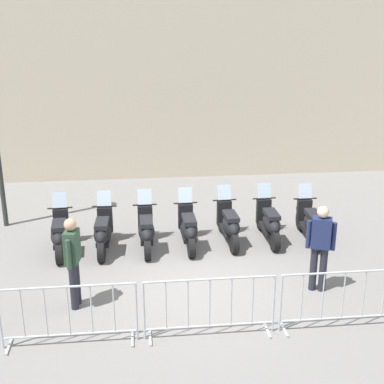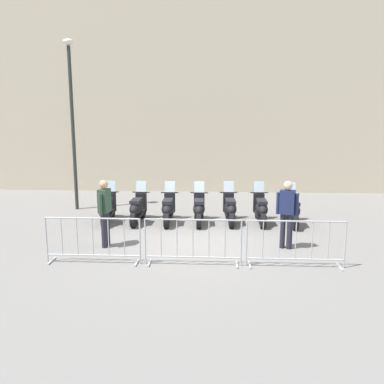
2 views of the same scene
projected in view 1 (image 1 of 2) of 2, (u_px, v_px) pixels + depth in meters
ground_plane at (197, 284)px, 10.53m from camera, size 120.00×120.00×0.00m
building_facade at (167, 12)px, 16.63m from camera, size 28.10×4.35×10.13m
motorcycle_0 at (60, 234)px, 11.72m from camera, size 0.61×1.72×1.24m
motorcycle_1 at (103, 232)px, 11.82m from camera, size 0.56×1.72×1.24m
motorcycle_2 at (146, 230)px, 11.92m from camera, size 0.56×1.73×1.24m
motorcycle_3 at (188, 228)px, 12.03m from camera, size 0.57×1.73×1.24m
motorcycle_4 at (229, 225)px, 12.22m from camera, size 0.60×1.72×1.24m
motorcycle_5 at (269, 223)px, 12.33m from camera, size 0.56×1.73×1.24m
motorcycle_6 at (310, 223)px, 12.32m from camera, size 0.56×1.73×1.24m
barrier_segment_0 at (69, 316)px, 8.48m from camera, size 2.18×0.58×1.07m
barrier_segment_1 at (210, 308)px, 8.71m from camera, size 2.18×0.58×1.07m
barrier_segment_2 at (343, 300)px, 8.94m from camera, size 2.18×0.58×1.07m
officer_near_row_end at (73, 258)px, 9.43m from camera, size 0.25×0.55×1.73m
officer_by_barriers at (320, 244)px, 10.00m from camera, size 0.53×0.31×1.73m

